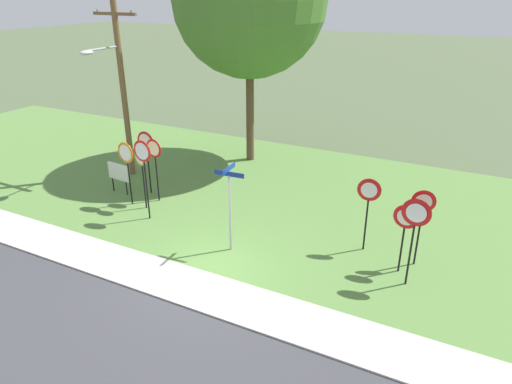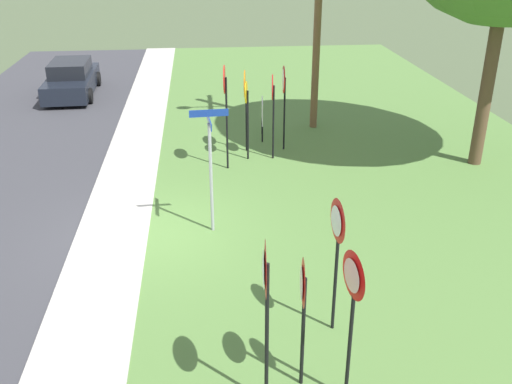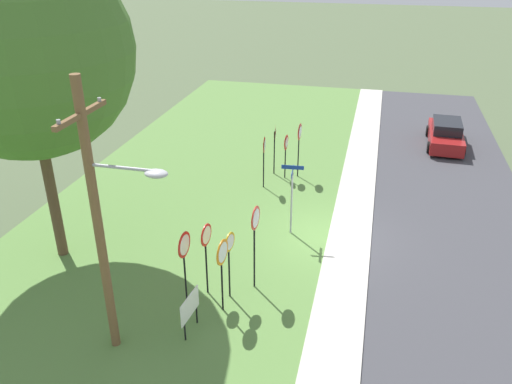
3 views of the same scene
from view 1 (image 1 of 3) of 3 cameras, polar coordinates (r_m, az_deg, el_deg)
The scene contains 15 objects.
ground_plane at distance 13.70m, azimuth -6.06°, elevation -9.93°, with size 160.00×160.00×0.00m, color #4C5B3D.
sidewalk_strip at distance 13.15m, azimuth -7.98°, elevation -11.52°, with size 44.00×1.60×0.06m, color #BCB7AD.
grass_median at distance 18.35m, azimuth 4.06°, elevation -0.55°, with size 44.00×12.00×0.04m, color #567F3D.
stop_sign_near_left at distance 17.57m, azimuth -15.66°, elevation 3.86°, with size 0.78×0.13×2.46m.
stop_sign_near_right at distance 17.17m, azimuth -13.90°, elevation 3.04°, with size 0.61×0.14×2.31m.
stop_sign_far_left at distance 18.36m, azimuth -13.36°, elevation 5.22°, with size 0.80×0.11×2.56m.
stop_sign_far_center at distance 17.63m, azimuth -12.38°, elevation 4.28°, with size 0.71×0.12×2.48m.
stop_sign_far_right at distance 16.14m, azimuth -13.70°, elevation 3.57°, with size 0.76×0.12×2.92m.
yield_sign_near_left at distance 12.78m, azimuth 18.99°, elevation -3.49°, with size 0.78×0.12×2.61m.
yield_sign_near_right at distance 13.89m, azimuth 19.80°, elevation -2.17°, with size 0.67×0.15×2.41m.
yield_sign_far_left at distance 14.25m, azimuth 13.68°, elevation -0.70°, with size 0.72×0.12×2.41m.
yield_sign_far_right at distance 13.48m, azimuth 17.87°, elevation -3.72°, with size 0.71×0.12×2.13m.
street_name_post at distance 13.93m, azimuth -3.25°, elevation -1.13°, with size 0.96×0.82×2.80m.
utility_pole at distance 20.05m, azimuth -16.46°, elevation 13.04°, with size 2.10×2.08×7.53m.
notice_board at distance 19.07m, azimuth -16.62°, elevation 2.22°, with size 1.10×0.14×1.25m.
Camera 1 is at (6.40, -9.43, 7.61)m, focal length 32.46 mm.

